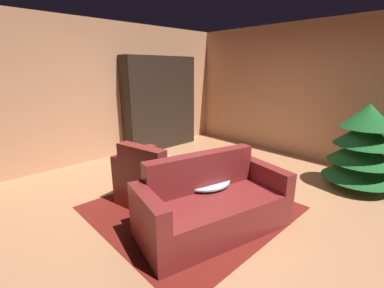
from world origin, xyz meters
TOP-DOWN VIEW (x-y plane):
  - ground_plane at (0.00, 0.00)m, footprint 6.64×6.64m
  - wall_back at (0.00, 2.77)m, footprint 5.66×0.06m
  - wall_left at (-2.80, 0.00)m, footprint 0.06×5.60m
  - area_rug at (-0.03, -0.42)m, footprint 2.20×2.30m
  - bookshelf_unit at (-2.55, 1.13)m, footprint 0.35×1.79m
  - armchair_red at (-0.43, -0.68)m, footprint 1.12×0.91m
  - couch_red at (0.48, -0.57)m, footprint 1.12×1.84m
  - coffee_table at (0.14, -0.37)m, footprint 0.67×0.67m
  - book_stack_on_table at (0.11, -0.35)m, footprint 0.21×0.18m
  - bottle_on_table at (-0.04, -0.33)m, footprint 0.07×0.07m
  - decorated_tree at (1.29, 1.88)m, footprint 1.02×1.02m

SIDE VIEW (x-z plane):
  - ground_plane at x=0.00m, z-range 0.00..0.00m
  - area_rug at x=-0.03m, z-range 0.00..0.01m
  - couch_red at x=0.48m, z-range -0.13..0.72m
  - armchair_red at x=-0.43m, z-range -0.12..0.76m
  - coffee_table at x=0.14m, z-range 0.18..0.64m
  - book_stack_on_table at x=0.11m, z-range 0.45..0.60m
  - bottle_on_table at x=-0.04m, z-range 0.43..0.70m
  - decorated_tree at x=1.29m, z-range 0.00..1.31m
  - bookshelf_unit at x=-2.55m, z-range -0.03..2.02m
  - wall_back at x=0.00m, z-range 0.00..2.68m
  - wall_left at x=-2.80m, z-range 0.00..2.68m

